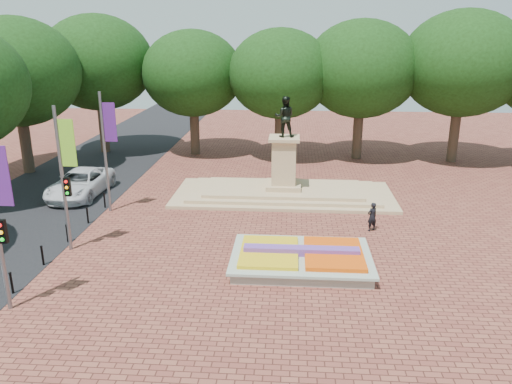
{
  "coord_description": "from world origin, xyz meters",
  "views": [
    {
      "loc": [
        0.45,
        -22.65,
        10.14
      ],
      "look_at": [
        -1.33,
        1.95,
        2.2
      ],
      "focal_mm": 35.0,
      "sensor_mm": 36.0,
      "label": 1
    }
  ],
  "objects_px": {
    "flower_bed": "(302,258)",
    "van": "(80,183)",
    "pedestrian": "(372,217)",
    "monument": "(284,183)"
  },
  "relations": [
    {
      "from": "van",
      "to": "monument",
      "type": "bearing_deg",
      "value": 4.91
    },
    {
      "from": "monument",
      "to": "van",
      "type": "distance_m",
      "value": 13.1
    },
    {
      "from": "flower_bed",
      "to": "monument",
      "type": "distance_m",
      "value": 10.07
    },
    {
      "from": "monument",
      "to": "pedestrian",
      "type": "distance_m",
      "value": 7.32
    },
    {
      "from": "flower_bed",
      "to": "pedestrian",
      "type": "height_order",
      "value": "pedestrian"
    },
    {
      "from": "van",
      "to": "flower_bed",
      "type": "bearing_deg",
      "value": -31.73
    },
    {
      "from": "pedestrian",
      "to": "monument",
      "type": "bearing_deg",
      "value": -77.97
    },
    {
      "from": "flower_bed",
      "to": "van",
      "type": "distance_m",
      "value": 16.84
    },
    {
      "from": "pedestrian",
      "to": "van",
      "type": "bearing_deg",
      "value": -43.77
    },
    {
      "from": "flower_bed",
      "to": "pedestrian",
      "type": "bearing_deg",
      "value": 49.88
    }
  ]
}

